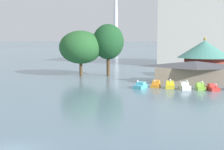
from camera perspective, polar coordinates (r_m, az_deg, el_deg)
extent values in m
cube|color=#4CB7CC|center=(55.57, 5.17, -2.12)|extent=(2.44, 3.21, 0.62)
cube|color=#5DCDE2|center=(55.81, 5.33, -1.50)|extent=(1.72, 1.65, 0.51)
cylinder|color=#4CB7CC|center=(54.46, 4.67, -1.64)|extent=(0.14, 0.14, 0.61)
sphere|color=white|center=(54.39, 4.67, -1.13)|extent=(0.35, 0.35, 0.35)
cube|color=orange|center=(57.27, 7.97, -1.91)|extent=(1.75, 2.71, 0.58)
cube|color=gold|center=(57.49, 8.05, -1.25)|extent=(1.33, 1.30, 0.67)
cylinder|color=orange|center=(56.21, 7.76, -1.49)|extent=(0.14, 0.14, 0.54)
sphere|color=white|center=(56.15, 7.77, -1.06)|extent=(0.32, 0.32, 0.32)
cube|color=yellow|center=(56.40, 10.53, -2.04)|extent=(1.61, 2.41, 0.68)
cube|color=yellow|center=(56.61, 10.55, -1.36)|extent=(1.35, 1.10, 0.60)
cylinder|color=yellow|center=(55.36, 10.55, -1.48)|extent=(0.14, 0.14, 0.70)
sphere|color=white|center=(55.29, 10.56, -0.93)|extent=(0.38, 0.38, 0.38)
cube|color=white|center=(55.59, 13.09, -2.20)|extent=(2.18, 2.75, 0.74)
cube|color=white|center=(55.78, 13.01, -1.50)|extent=(1.58, 1.41, 0.55)
cylinder|color=white|center=(54.58, 13.42, -1.59)|extent=(0.14, 0.14, 0.72)
sphere|color=white|center=(54.50, 13.43, -1.05)|extent=(0.33, 0.33, 0.33)
cube|color=#8CCC3F|center=(56.15, 15.79, -2.26)|extent=(1.76, 2.65, 0.61)
cube|color=#A0E24F|center=(56.36, 15.74, -1.62)|extent=(1.35, 1.28, 0.57)
cylinder|color=#8CCC3F|center=(55.11, 16.04, -1.76)|extent=(0.14, 0.14, 0.67)
sphere|color=white|center=(55.04, 16.06, -1.23)|extent=(0.34, 0.34, 0.34)
cube|color=red|center=(55.76, 17.90, -2.40)|extent=(2.24, 2.78, 0.59)
cube|color=#E8423C|center=(55.94, 17.79, -1.78)|extent=(1.58, 1.45, 0.54)
cylinder|color=red|center=(54.83, 18.36, -2.01)|extent=(0.14, 0.14, 0.46)
sphere|color=white|center=(54.77, 18.37, -1.62)|extent=(0.29, 0.29, 0.29)
cube|color=gray|center=(63.84, 14.86, -0.02)|extent=(15.23, 7.47, 3.18)
pyramid|color=#4C4C51|center=(63.63, 14.92, 1.94)|extent=(16.45, 8.59, 1.20)
cylinder|color=#993328|center=(74.98, 16.39, 1.37)|extent=(8.98, 8.98, 4.42)
cone|color=teal|center=(74.74, 16.50, 4.56)|extent=(12.24, 12.24, 3.92)
sphere|color=#B7993D|center=(74.70, 16.56, 6.33)|extent=(0.70, 0.70, 0.70)
cylinder|color=brown|center=(74.10, -5.68, 0.96)|extent=(0.70, 0.70, 2.89)
ellipsoid|color=#28602D|center=(73.77, -5.73, 5.06)|extent=(10.06, 10.06, 7.72)
cylinder|color=brown|center=(74.07, -0.70, 1.37)|extent=(0.78, 0.78, 3.88)
ellipsoid|color=#1E5128|center=(73.76, -0.70, 6.08)|extent=(7.35, 7.35, 8.27)
cube|color=beige|center=(108.12, 18.90, 8.20)|extent=(38.48, 17.25, 24.70)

